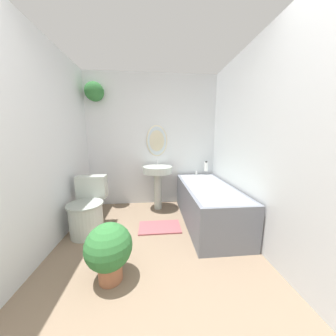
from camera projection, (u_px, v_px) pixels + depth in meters
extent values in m
cube|color=silver|center=(153.00, 142.00, 3.17)|extent=(2.48, 0.06, 2.40)
ellipsoid|color=beige|center=(157.00, 141.00, 3.13)|extent=(0.39, 0.02, 0.57)
ellipsoid|color=silver|center=(157.00, 141.00, 3.13)|extent=(0.35, 0.01, 0.53)
cylinder|color=#9E6042|center=(94.00, 87.00, 2.80)|extent=(0.14, 0.14, 0.08)
sphere|color=#2D6B33|center=(94.00, 92.00, 2.81)|extent=(0.31, 0.31, 0.31)
cube|color=silver|center=(30.00, 146.00, 1.65)|extent=(0.06, 2.95, 2.40)
cube|color=silver|center=(262.00, 145.00, 1.87)|extent=(0.06, 2.95, 2.40)
cylinder|color=#B2BCB2|center=(87.00, 220.00, 2.23)|extent=(0.42, 0.42, 0.41)
cylinder|color=#97A097|center=(85.00, 204.00, 2.19)|extent=(0.45, 0.45, 0.02)
cube|color=#B2BCB2|center=(92.00, 187.00, 2.45)|extent=(0.40, 0.17, 0.32)
cylinder|color=#B2BCB2|center=(158.00, 191.00, 3.02)|extent=(0.14, 0.14, 0.66)
cylinder|color=#B2BCB2|center=(158.00, 170.00, 2.95)|extent=(0.51, 0.51, 0.11)
cylinder|color=silver|center=(157.00, 162.00, 3.07)|extent=(0.02, 0.02, 0.10)
cube|color=slate|center=(207.00, 204.00, 2.56)|extent=(0.70, 1.59, 0.57)
cube|color=#B2BCB2|center=(208.00, 187.00, 2.51)|extent=(0.60, 1.49, 0.04)
cylinder|color=silver|center=(196.00, 173.00, 3.18)|extent=(0.04, 0.04, 0.08)
cylinder|color=white|center=(206.00, 167.00, 3.20)|extent=(0.07, 0.07, 0.17)
cylinder|color=black|center=(206.00, 162.00, 3.18)|extent=(0.04, 0.04, 0.02)
cylinder|color=#9E6042|center=(111.00, 272.00, 1.53)|extent=(0.21, 0.21, 0.16)
sphere|color=#2D6B33|center=(109.00, 246.00, 1.48)|extent=(0.41, 0.41, 0.41)
cube|color=#934C51|center=(160.00, 227.00, 2.42)|extent=(0.59, 0.36, 0.02)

